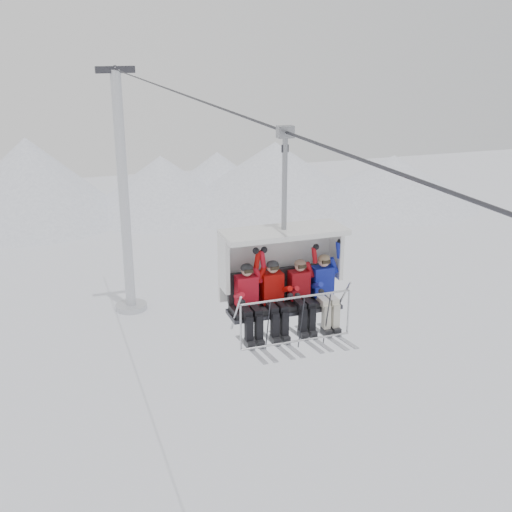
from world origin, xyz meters
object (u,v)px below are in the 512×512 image
object	(u,v)px
lift_tower_right	(125,212)
skier_center_left	(274,296)
chairlift_carrier	(281,266)
skier_far_right	(325,289)
skier_center_right	(301,293)
skier_far_left	(248,299)

from	to	relation	value
lift_tower_right	skier_center_left	bearing A→B (deg)	-90.62
chairlift_carrier	skier_far_right	world-z (taller)	chairlift_carrier
lift_tower_right	skier_far_right	world-z (taller)	lift_tower_right
lift_tower_right	chairlift_carrier	distance (m)	24.00
skier_center_left	skier_center_right	distance (m)	0.57
skier_far_right	skier_center_left	bearing A→B (deg)	180.00
chairlift_carrier	skier_far_right	xyz separation A→B (m)	(0.81, -0.30, -0.47)
skier_far_left	skier_center_right	world-z (taller)	skier_far_left
chairlift_carrier	skier_far_right	distance (m)	0.99
skier_center_right	chairlift_carrier	bearing A→B (deg)	135.14
lift_tower_right	skier_center_right	bearing A→B (deg)	-89.25
lift_tower_right	skier_center_left	distance (m)	24.21
lift_tower_right	skier_center_left	xyz separation A→B (m)	(-0.26, -23.80, 4.43)
lift_tower_right	skier_far_left	size ratio (longest dim) A/B	7.99
lift_tower_right	skier_center_right	world-z (taller)	lift_tower_right
chairlift_carrier	skier_center_right	xyz separation A→B (m)	(0.31, -0.31, -0.49)
chairlift_carrier	skier_center_left	size ratio (longest dim) A/B	2.36
lift_tower_right	skier_far_right	size ratio (longest dim) A/B	7.99
lift_tower_right	skier_center_right	size ratio (longest dim) A/B	7.99
skier_far_left	skier_far_right	xyz separation A→B (m)	(1.59, 0.00, 0.00)
lift_tower_right	skier_far_right	xyz separation A→B (m)	(0.81, -23.80, 4.43)
chairlift_carrier	skier_center_left	distance (m)	0.61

